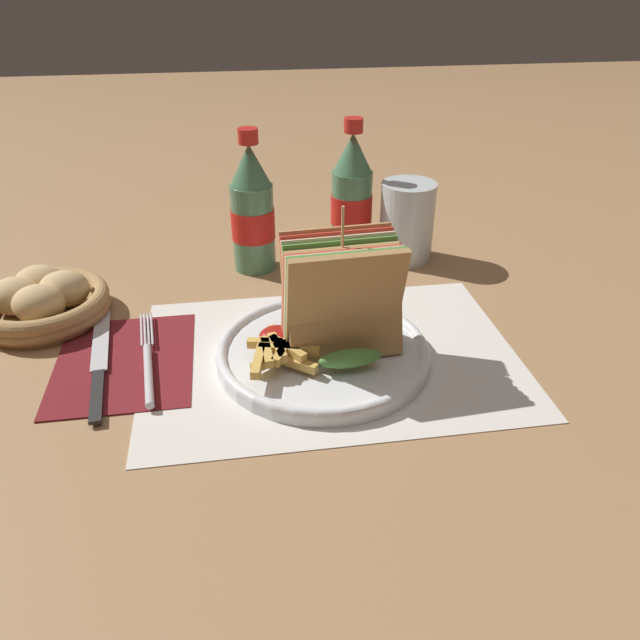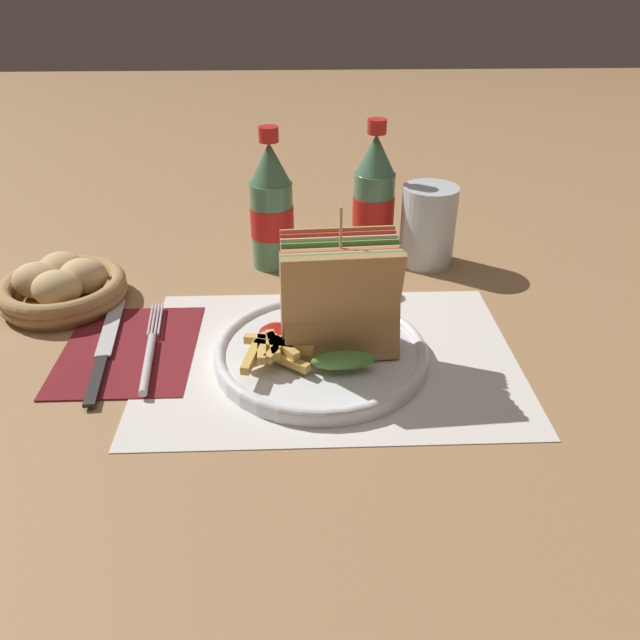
% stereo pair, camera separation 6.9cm
% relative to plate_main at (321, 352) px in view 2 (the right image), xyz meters
% --- Properties ---
extents(ground_plane, '(4.00, 4.00, 0.00)m').
position_rel_plate_main_xyz_m(ground_plane, '(0.01, -0.01, -0.01)').
color(ground_plane, '#9E754C').
extents(placemat, '(0.42, 0.30, 0.00)m').
position_rel_plate_main_xyz_m(placemat, '(0.01, 0.01, -0.01)').
color(placemat, silver).
rests_on(placemat, ground_plane).
extents(plate_main, '(0.24, 0.24, 0.02)m').
position_rel_plate_main_xyz_m(plate_main, '(0.00, 0.00, 0.00)').
color(plate_main, white).
rests_on(plate_main, ground_plane).
extents(club_sandwich, '(0.13, 0.10, 0.16)m').
position_rel_plate_main_xyz_m(club_sandwich, '(0.02, 0.00, 0.07)').
color(club_sandwich, tan).
rests_on(club_sandwich, plate_main).
extents(fries_pile, '(0.08, 0.11, 0.02)m').
position_rel_plate_main_xyz_m(fries_pile, '(-0.05, -0.02, 0.02)').
color(fries_pile, gold).
rests_on(fries_pile, plate_main).
extents(ketchup_blob, '(0.04, 0.04, 0.01)m').
position_rel_plate_main_xyz_m(ketchup_blob, '(-0.05, 0.02, 0.02)').
color(ketchup_blob, maroon).
rests_on(ketchup_blob, plate_main).
extents(napkin, '(0.15, 0.19, 0.00)m').
position_rel_plate_main_xyz_m(napkin, '(-0.22, 0.03, -0.01)').
color(napkin, maroon).
rests_on(napkin, ground_plane).
extents(fork, '(0.03, 0.18, 0.01)m').
position_rel_plate_main_xyz_m(fork, '(-0.19, 0.01, -0.00)').
color(fork, silver).
rests_on(fork, napkin).
extents(knife, '(0.04, 0.22, 0.00)m').
position_rel_plate_main_xyz_m(knife, '(-0.24, 0.03, -0.00)').
color(knife, black).
rests_on(knife, napkin).
extents(coke_bottle_near, '(0.06, 0.06, 0.20)m').
position_rel_plate_main_xyz_m(coke_bottle_near, '(-0.06, 0.25, 0.07)').
color(coke_bottle_near, '#4C7F5B').
rests_on(coke_bottle_near, ground_plane).
extents(coke_bottle_far, '(0.06, 0.06, 0.20)m').
position_rel_plate_main_xyz_m(coke_bottle_far, '(0.09, 0.29, 0.07)').
color(coke_bottle_far, '#4C7F5B').
rests_on(coke_bottle_far, ground_plane).
extents(glass_near, '(0.08, 0.08, 0.11)m').
position_rel_plate_main_xyz_m(glass_near, '(0.16, 0.25, 0.04)').
color(glass_near, silver).
rests_on(glass_near, ground_plane).
extents(bread_basket, '(0.16, 0.16, 0.06)m').
position_rel_plate_main_xyz_m(bread_basket, '(-0.33, 0.15, 0.01)').
color(bread_basket, '#AD8451').
rests_on(bread_basket, ground_plane).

